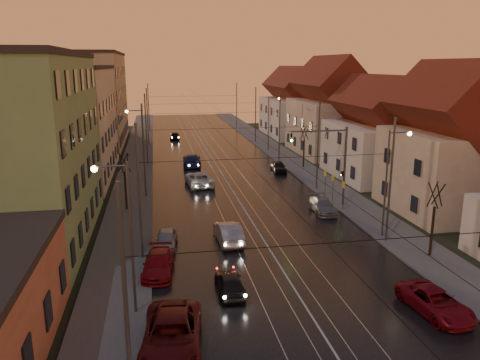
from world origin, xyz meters
TOP-DOWN VIEW (x-y plane):
  - ground at (0.00, 0.00)m, footprint 160.00×160.00m
  - road at (0.00, 40.00)m, footprint 16.00×120.00m
  - sidewalk_left at (-10.00, 40.00)m, footprint 4.00×120.00m
  - sidewalk_right at (10.00, 40.00)m, footprint 4.00×120.00m
  - tram_rail_0 at (-2.20, 40.00)m, footprint 0.06×120.00m
  - tram_rail_1 at (-0.77, 40.00)m, footprint 0.06×120.00m
  - tram_rail_2 at (0.77, 40.00)m, footprint 0.06×120.00m
  - tram_rail_3 at (2.20, 40.00)m, footprint 0.06×120.00m
  - apartment_left_1 at (-17.50, 14.00)m, footprint 10.00×18.00m
  - apartment_left_2 at (-17.50, 34.00)m, footprint 10.00×20.00m
  - apartment_left_3 at (-17.50, 58.00)m, footprint 10.00×24.00m
  - house_right_1 at (17.00, 15.00)m, footprint 8.67×10.20m
  - house_right_2 at (17.00, 28.00)m, footprint 9.18×12.24m
  - house_right_3 at (17.00, 43.00)m, footprint 9.18×14.28m
  - house_right_4 at (17.00, 61.00)m, footprint 9.18×16.32m
  - catenary_pole_l_0 at (-8.60, -6.00)m, footprint 0.16×0.16m
  - catenary_pole_l_1 at (-8.60, 9.00)m, footprint 0.16×0.16m
  - catenary_pole_r_1 at (8.60, 9.00)m, footprint 0.16×0.16m
  - catenary_pole_l_2 at (-8.60, 24.00)m, footprint 0.16×0.16m
  - catenary_pole_r_2 at (8.60, 24.00)m, footprint 0.16×0.16m
  - catenary_pole_l_3 at (-8.60, 39.00)m, footprint 0.16×0.16m
  - catenary_pole_r_3 at (8.60, 39.00)m, footprint 0.16×0.16m
  - catenary_pole_l_4 at (-8.60, 54.00)m, footprint 0.16×0.16m
  - catenary_pole_r_4 at (8.60, 54.00)m, footprint 0.16×0.16m
  - catenary_pole_l_5 at (-8.60, 72.00)m, footprint 0.16×0.16m
  - catenary_pole_r_5 at (8.60, 72.00)m, footprint 0.16×0.16m
  - street_lamp_0 at (-9.10, 2.00)m, footprint 1.75×0.32m
  - street_lamp_1 at (9.10, 10.00)m, footprint 1.75×0.32m
  - street_lamp_2 at (-9.10, 30.00)m, footprint 1.75×0.32m
  - street_lamp_3 at (9.10, 46.00)m, footprint 1.75×0.32m
  - traffic_light_mast at (7.99, 18.00)m, footprint 5.30×0.32m
  - bare_tree_0 at (-10.20, 20.00)m, footprint 1.09×1.09m
  - bare_tree_1 at (10.20, 6.00)m, footprint 1.09×1.09m
  - bare_tree_2 at (10.40, 34.00)m, footprint 1.09×1.09m
  - driving_car_0 at (-3.69, 3.38)m, footprint 1.45×3.58m
  - driving_car_1 at (-2.58, 11.01)m, footprint 1.75×4.53m
  - driving_car_2 at (-3.14, 27.46)m, footprint 3.00×5.59m
  - driving_car_3 at (-3.10, 37.47)m, footprint 2.49×5.48m
  - driving_car_4 at (-4.29, 59.62)m, footprint 1.80×4.03m
  - parked_left_1 at (-7.08, -1.60)m, footprint 3.15×5.89m
  - parked_left_2 at (-7.60, 6.63)m, footprint 2.21×4.50m
  - parked_left_3 at (-7.01, 10.90)m, footprint 1.83×3.73m
  - parked_right_0 at (6.35, -0.65)m, footprint 2.59×4.73m
  - parked_right_1 at (6.54, 16.57)m, footprint 1.98×4.34m
  - parked_right_2 at (6.80, 32.48)m, footprint 1.75×3.88m

SIDE VIEW (x-z plane):
  - ground at x=0.00m, z-range 0.00..0.00m
  - road at x=0.00m, z-range 0.00..0.04m
  - tram_rail_0 at x=-2.20m, z-range 0.04..0.07m
  - tram_rail_1 at x=-0.77m, z-range 0.04..0.07m
  - tram_rail_2 at x=0.77m, z-range 0.04..0.07m
  - tram_rail_3 at x=2.20m, z-range 0.04..0.07m
  - sidewalk_left at x=-10.00m, z-range 0.00..0.15m
  - sidewalk_right at x=10.00m, z-range 0.00..0.15m
  - driving_car_0 at x=-3.69m, z-range 0.00..1.22m
  - parked_left_3 at x=-7.01m, z-range 0.00..1.23m
  - parked_right_1 at x=6.54m, z-range 0.00..1.23m
  - parked_right_0 at x=6.35m, z-range 0.00..1.26m
  - parked_left_2 at x=-7.60m, z-range 0.00..1.26m
  - parked_right_2 at x=6.80m, z-range 0.00..1.29m
  - driving_car_4 at x=-4.29m, z-range 0.00..1.34m
  - driving_car_1 at x=-2.58m, z-range 0.00..1.47m
  - driving_car_2 at x=-3.14m, z-range 0.00..1.49m
  - driving_car_3 at x=-3.10m, z-range 0.00..1.56m
  - parked_left_1 at x=-7.08m, z-range 0.00..1.57m
  - bare_tree_0 at x=-10.20m, z-range -0.07..5.04m
  - bare_tree_1 at x=10.20m, z-range -0.07..5.04m
  - bare_tree_2 at x=10.40m, z-range -0.07..5.04m
  - catenary_pole_l_0 at x=-8.60m, z-range 0.00..9.00m
  - catenary_pole_l_1 at x=-8.60m, z-range 0.00..9.00m
  - catenary_pole_r_1 at x=8.60m, z-range 0.00..9.00m
  - catenary_pole_l_2 at x=-8.60m, z-range 0.00..9.00m
  - catenary_pole_r_2 at x=8.60m, z-range 0.00..9.00m
  - catenary_pole_l_3 at x=-8.60m, z-range 0.00..9.00m
  - catenary_pole_r_3 at x=8.60m, z-range 0.00..9.00m
  - catenary_pole_l_4 at x=-8.60m, z-range 0.00..9.00m
  - catenary_pole_r_4 at x=8.60m, z-range 0.00..9.00m
  - catenary_pole_l_5 at x=-8.60m, z-range 0.00..9.00m
  - catenary_pole_r_5 at x=8.60m, z-range 0.00..9.00m
  - traffic_light_mast at x=7.99m, z-range 1.00..8.20m
  - house_right_2 at x=17.00m, z-range 0.04..9.24m
  - street_lamp_0 at x=-9.10m, z-range 0.89..8.89m
  - street_lamp_1 at x=9.10m, z-range 0.89..8.89m
  - street_lamp_2 at x=-9.10m, z-range 0.89..8.89m
  - street_lamp_3 at x=9.10m, z-range 0.89..8.89m
  - house_right_4 at x=17.00m, z-range 0.05..10.05m
  - house_right_1 at x=17.00m, z-range 0.05..10.85m
  - house_right_3 at x=17.00m, z-range 0.05..11.55m
  - apartment_left_2 at x=-17.50m, z-range 0.00..12.00m
  - apartment_left_1 at x=-17.50m, z-range 0.00..13.00m
  - apartment_left_3 at x=-17.50m, z-range 0.00..14.00m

